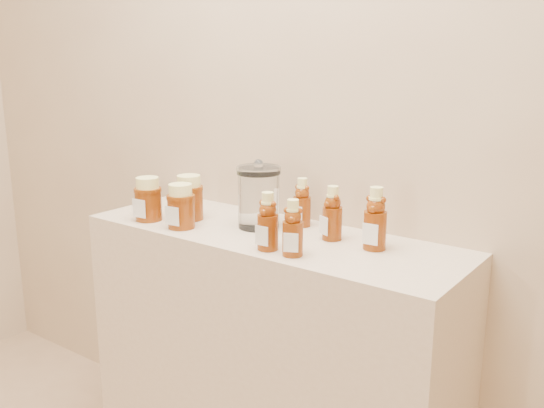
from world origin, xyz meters
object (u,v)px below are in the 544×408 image
Objects in this scene: glass_canister at (259,195)px; bear_bottle_front_left at (268,217)px; bear_bottle_back_left at (302,199)px; honey_jar_left at (148,199)px; display_table at (270,368)px.

bear_bottle_front_left is at bearing -45.98° from glass_canister.
honey_jar_left is (-0.44, -0.24, -0.02)m from bear_bottle_back_left.
bear_bottle_back_left is 0.14m from glass_canister.
display_table is 0.56m from bear_bottle_front_left.
glass_canister reaches higher than display_table.
display_table is at bearing -105.95° from bear_bottle_back_left.
bear_bottle_back_left is at bearing 73.44° from display_table.
glass_canister reaches higher than bear_bottle_back_left.
honey_jar_left is (-0.49, 0.01, -0.02)m from bear_bottle_front_left.
honey_jar_left is at bearing 175.28° from bear_bottle_front_left.
display_table is 8.55× the size of honey_jar_left.
display_table is 0.55m from bear_bottle_back_left.
glass_canister reaches higher than honey_jar_left.
bear_bottle_front_left is 0.49m from honey_jar_left.
bear_bottle_back_left is at bearing 23.33° from honey_jar_left.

